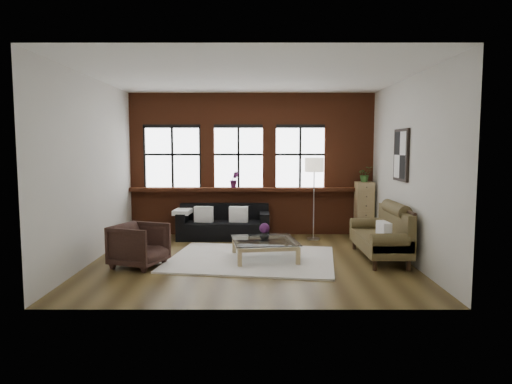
{
  "coord_description": "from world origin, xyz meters",
  "views": [
    {
      "loc": [
        0.11,
        -7.94,
        1.99
      ],
      "look_at": [
        0.1,
        0.6,
        1.15
      ],
      "focal_mm": 32.0,
      "sensor_mm": 36.0,
      "label": 1
    }
  ],
  "objects_px": {
    "coffee_table": "(264,250)",
    "vase": "(264,235)",
    "floor_lamp": "(314,195)",
    "drawer_chest": "(364,209)",
    "armchair": "(139,245)",
    "dark_sofa": "(224,222)",
    "vintage_settee": "(379,232)"
  },
  "relations": [
    {
      "from": "dark_sofa",
      "to": "vase",
      "type": "relative_size",
      "value": 11.58
    },
    {
      "from": "drawer_chest",
      "to": "floor_lamp",
      "type": "height_order",
      "value": "floor_lamp"
    },
    {
      "from": "armchair",
      "to": "floor_lamp",
      "type": "relative_size",
      "value": 0.41
    },
    {
      "from": "coffee_table",
      "to": "drawer_chest",
      "type": "relative_size",
      "value": 0.9
    },
    {
      "from": "vintage_settee",
      "to": "armchair",
      "type": "distance_m",
      "value": 4.18
    },
    {
      "from": "dark_sofa",
      "to": "vintage_settee",
      "type": "xyz_separation_m",
      "value": [
        2.91,
        -1.83,
        0.12
      ]
    },
    {
      "from": "coffee_table",
      "to": "armchair",
      "type": "bearing_deg",
      "value": -167.8
    },
    {
      "from": "vase",
      "to": "floor_lamp",
      "type": "relative_size",
      "value": 0.09
    },
    {
      "from": "coffee_table",
      "to": "dark_sofa",
      "type": "bearing_deg",
      "value": 114.27
    },
    {
      "from": "drawer_chest",
      "to": "floor_lamp",
      "type": "xyz_separation_m",
      "value": [
        -1.16,
        -0.32,
        0.34
      ]
    },
    {
      "from": "dark_sofa",
      "to": "floor_lamp",
      "type": "bearing_deg",
      "value": -2.93
    },
    {
      "from": "armchair",
      "to": "vase",
      "type": "height_order",
      "value": "armchair"
    },
    {
      "from": "dark_sofa",
      "to": "vase",
      "type": "distance_m",
      "value": 2.09
    },
    {
      "from": "vase",
      "to": "floor_lamp",
      "type": "xyz_separation_m",
      "value": [
        1.09,
        1.8,
        0.51
      ]
    },
    {
      "from": "vintage_settee",
      "to": "floor_lamp",
      "type": "height_order",
      "value": "floor_lamp"
    },
    {
      "from": "dark_sofa",
      "to": "coffee_table",
      "type": "bearing_deg",
      "value": -65.73
    },
    {
      "from": "dark_sofa",
      "to": "drawer_chest",
      "type": "distance_m",
      "value": 3.13
    },
    {
      "from": "dark_sofa",
      "to": "vintage_settee",
      "type": "height_order",
      "value": "vintage_settee"
    },
    {
      "from": "vase",
      "to": "floor_lamp",
      "type": "bearing_deg",
      "value": 58.79
    },
    {
      "from": "armchair",
      "to": "coffee_table",
      "type": "height_order",
      "value": "armchair"
    },
    {
      "from": "floor_lamp",
      "to": "dark_sofa",
      "type": "bearing_deg",
      "value": 177.07
    },
    {
      "from": "dark_sofa",
      "to": "armchair",
      "type": "distance_m",
      "value": 2.66
    },
    {
      "from": "coffee_table",
      "to": "vase",
      "type": "distance_m",
      "value": 0.27
    },
    {
      "from": "drawer_chest",
      "to": "vase",
      "type": "bearing_deg",
      "value": -136.74
    },
    {
      "from": "vintage_settee",
      "to": "armchair",
      "type": "height_order",
      "value": "vintage_settee"
    },
    {
      "from": "vase",
      "to": "drawer_chest",
      "type": "distance_m",
      "value": 3.1
    },
    {
      "from": "floor_lamp",
      "to": "drawer_chest",
      "type": "bearing_deg",
      "value": 15.28
    },
    {
      "from": "vintage_settee",
      "to": "coffee_table",
      "type": "distance_m",
      "value": 2.07
    },
    {
      "from": "dark_sofa",
      "to": "drawer_chest",
      "type": "xyz_separation_m",
      "value": [
        3.11,
        0.22,
        0.26
      ]
    },
    {
      "from": "dark_sofa",
      "to": "armchair",
      "type": "bearing_deg",
      "value": -117.76
    },
    {
      "from": "armchair",
      "to": "coffee_table",
      "type": "distance_m",
      "value": 2.16
    },
    {
      "from": "coffee_table",
      "to": "drawer_chest",
      "type": "height_order",
      "value": "drawer_chest"
    }
  ]
}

